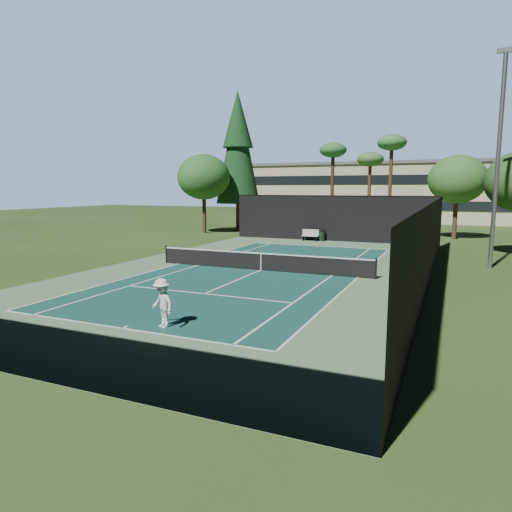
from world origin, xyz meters
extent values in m
plane|color=#2C491B|center=(0.00, 0.00, 0.00)|extent=(160.00, 160.00, 0.00)
cube|color=#5C825B|center=(0.00, 0.00, 0.01)|extent=(18.00, 32.00, 0.01)
cube|color=#174B44|center=(0.00, 0.00, 0.01)|extent=(10.97, 23.77, 0.01)
cube|color=white|center=(0.00, -11.88, 0.02)|extent=(10.97, 0.10, 0.01)
cube|color=white|center=(0.00, 11.88, 0.02)|extent=(10.97, 0.10, 0.01)
cube|color=white|center=(0.00, -6.40, 0.02)|extent=(8.23, 0.10, 0.01)
cube|color=white|center=(0.00, 6.40, 0.02)|extent=(8.23, 0.10, 0.01)
cube|color=white|center=(-5.49, 0.00, 0.02)|extent=(0.10, 23.77, 0.01)
cube|color=white|center=(5.49, 0.00, 0.02)|extent=(0.10, 23.77, 0.01)
cube|color=white|center=(-4.12, 0.00, 0.02)|extent=(0.10, 23.77, 0.01)
cube|color=white|center=(4.12, 0.00, 0.02)|extent=(0.10, 23.77, 0.01)
cube|color=white|center=(0.00, 0.00, 0.02)|extent=(0.10, 12.80, 0.01)
cube|color=white|center=(0.00, -11.73, 0.02)|extent=(0.10, 0.30, 0.01)
cube|color=white|center=(0.00, 11.73, 0.02)|extent=(0.10, 0.30, 0.01)
cylinder|color=black|center=(-6.40, 0.00, 0.55)|extent=(0.10, 0.10, 1.10)
cylinder|color=black|center=(6.40, 0.00, 0.55)|extent=(0.10, 0.10, 1.10)
cube|color=black|center=(0.00, 0.00, 0.50)|extent=(12.80, 0.02, 0.92)
cube|color=white|center=(0.00, 0.00, 0.98)|extent=(12.80, 0.04, 0.07)
cube|color=white|center=(0.00, 0.00, 0.50)|extent=(0.05, 0.03, 0.92)
cube|color=black|center=(0.00, 16.00, 2.00)|extent=(18.00, 0.04, 4.00)
cube|color=black|center=(0.00, -16.00, 2.00)|extent=(18.00, 0.04, 4.00)
cube|color=black|center=(9.00, 0.00, 2.00)|extent=(0.04, 32.00, 4.00)
cube|color=black|center=(-9.00, 0.00, 2.00)|extent=(0.04, 32.00, 4.00)
cube|color=black|center=(0.00, 16.00, 4.00)|extent=(18.00, 0.06, 0.06)
imported|color=white|center=(1.15, -11.19, 0.84)|extent=(1.24, 1.01, 1.67)
sphere|color=#D9F237|center=(-2.43, -12.82, 0.03)|extent=(0.06, 0.06, 0.06)
sphere|color=#C2E734|center=(-0.82, 2.24, 0.04)|extent=(0.07, 0.07, 0.07)
sphere|color=#C6E133|center=(2.98, 4.77, 0.04)|extent=(0.07, 0.07, 0.07)
sphere|color=#DAEA35|center=(-6.50, 2.61, 0.04)|extent=(0.07, 0.07, 0.07)
cube|color=beige|center=(-1.72, 15.28, 0.45)|extent=(1.50, 0.45, 0.05)
cube|color=#BBB49B|center=(-1.72, 15.48, 0.75)|extent=(1.50, 0.06, 0.55)
cube|color=black|center=(-2.32, 15.28, 0.21)|extent=(0.06, 0.40, 0.42)
cube|color=black|center=(-1.12, 15.28, 0.21)|extent=(0.06, 0.40, 0.42)
cylinder|color=black|center=(-0.73, 15.61, 0.45)|extent=(0.52, 0.52, 0.90)
cylinder|color=black|center=(-0.73, 15.61, 0.92)|extent=(0.56, 0.56, 0.05)
cylinder|color=#422A1C|center=(-12.00, 22.00, 1.80)|extent=(0.50, 0.50, 3.60)
cone|color=#143919|center=(-12.00, 22.00, 9.00)|extent=(4.80, 4.80, 12.00)
cone|color=#143719|center=(-12.00, 22.00, 12.00)|extent=(3.30, 3.30, 6.00)
cylinder|color=#462C1E|center=(-2.00, 24.00, 4.28)|extent=(0.36, 0.36, 8.55)
ellipsoid|color=#2D652F|center=(-2.00, 24.00, 8.55)|extent=(2.80, 2.80, 1.54)
cylinder|color=#4E3421|center=(1.50, 26.00, 3.83)|extent=(0.36, 0.36, 7.65)
ellipsoid|color=#3B6A2F|center=(1.50, 26.00, 7.65)|extent=(2.80, 2.80, 1.54)
cylinder|color=#4A3620|center=(4.00, 23.00, 4.50)|extent=(0.36, 0.36, 9.00)
ellipsoid|color=#306C30|center=(4.00, 23.00, 9.00)|extent=(2.80, 2.80, 1.54)
cylinder|color=#4E3421|center=(10.00, 22.00, 1.76)|extent=(0.40, 0.40, 3.52)
ellipsoid|color=#316025|center=(10.00, 22.00, 5.44)|extent=(5.12, 5.12, 4.35)
cylinder|color=#4C3020|center=(-14.00, 18.00, 1.87)|extent=(0.40, 0.40, 3.74)
ellipsoid|color=#285F25|center=(-14.00, 18.00, 5.78)|extent=(5.44, 5.44, 4.62)
cube|color=beige|center=(0.00, 46.00, 4.00)|extent=(40.00, 12.00, 8.00)
cube|color=#59595B|center=(0.00, 46.00, 8.10)|extent=(40.50, 12.50, 0.40)
cube|color=black|center=(0.00, 39.95, 2.40)|extent=(38.00, 0.15, 1.20)
cube|color=black|center=(0.00, 39.95, 5.80)|extent=(38.00, 0.15, 1.20)
cylinder|color=gray|center=(12.00, 6.00, 6.00)|extent=(0.24, 0.24, 12.00)
cube|color=gray|center=(12.00, 6.00, 12.10)|extent=(0.90, 0.25, 0.25)
camera|label=1|loc=(9.91, -23.52, 4.63)|focal=32.00mm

